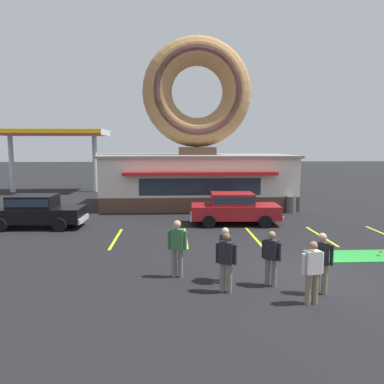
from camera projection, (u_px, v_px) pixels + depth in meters
The scene contains 22 objects.
ground_plane at pixel (309, 276), 11.47m from camera, with size 160.00×160.00×0.00m, color black.
donut_shop_building at pixel (197, 149), 24.69m from camera, with size 12.30×6.75×10.96m.
putting_mat at pixel (353, 256), 13.49m from camera, with size 3.23×1.44×0.03m, color green.
mini_donut_near_left at pixel (379, 255), 13.49m from camera, with size 0.13×0.13×0.04m, color brown.
mini_donut_near_right at pixel (381, 251), 13.96m from camera, with size 0.13×0.13×0.04m, color brown.
mini_donut_mid_left at pixel (314, 254), 13.68m from camera, with size 0.13×0.13×0.04m, color #E5C666.
mini_donut_mid_centre at pixel (332, 251), 14.06m from camera, with size 0.13×0.13×0.04m, color #E5C666.
golf_ball at pixel (331, 256), 13.43m from camera, with size 0.04×0.04×0.04m, color white.
car_red at pixel (234, 207), 18.89m from camera, with size 4.62×2.12×1.60m.
car_black at pixel (36, 210), 18.11m from camera, with size 4.61×2.09×1.60m.
pedestrian_blue_sweater_man at pixel (312, 270), 9.37m from camera, with size 0.59×0.30×1.62m.
pedestrian_hooded_kid at pixel (271, 256), 10.61m from camera, with size 0.47×0.43×1.59m.
pedestrian_leather_jacket_man at pixel (177, 246), 11.30m from camera, with size 0.58×0.32×1.76m.
pedestrian_clipboard_woman at pixel (225, 252), 10.92m from camera, with size 0.29×0.59×1.62m.
pedestrian_beanie_man at pixel (321, 260), 10.02m from camera, with size 0.56×0.36×1.68m.
pedestrian_crossing_woman at pixel (226, 260), 10.13m from camera, with size 0.55×0.37×1.65m.
trash_bin at pixel (291, 204), 22.23m from camera, with size 0.57×0.57×0.97m.
gas_station_canopy at pixel (52, 135), 31.51m from camera, with size 9.00×4.46×5.30m.
parking_stripe_far_left at pixel (116, 238), 16.09m from camera, with size 0.12×3.60×0.01m, color yellow.
parking_stripe_left at pixel (186, 238), 16.24m from camera, with size 0.12×3.60×0.01m, color yellow.
parking_stripe_mid_left at pixel (254, 237), 16.39m from camera, with size 0.12×3.60×0.01m, color yellow.
parking_stripe_centre at pixel (321, 236), 16.54m from camera, with size 0.12×3.60×0.01m, color yellow.
Camera 1 is at (-4.17, -10.86, 4.00)m, focal length 35.00 mm.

